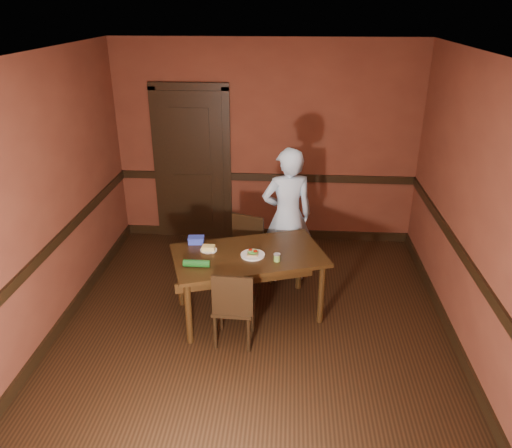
# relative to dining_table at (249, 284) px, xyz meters

# --- Properties ---
(floor) EXTENTS (4.00, 4.50, 0.01)m
(floor) POSITION_rel_dining_table_xyz_m (0.08, -0.33, -0.36)
(floor) COLOR black
(floor) RESTS_ON ground
(ceiling) EXTENTS (4.00, 4.50, 0.01)m
(ceiling) POSITION_rel_dining_table_xyz_m (0.08, -0.33, 2.34)
(ceiling) COLOR silver
(ceiling) RESTS_ON ground
(wall_back) EXTENTS (4.00, 0.02, 2.70)m
(wall_back) POSITION_rel_dining_table_xyz_m (0.08, 1.92, 0.99)
(wall_back) COLOR brown
(wall_back) RESTS_ON ground
(wall_front) EXTENTS (4.00, 0.02, 2.70)m
(wall_front) POSITION_rel_dining_table_xyz_m (0.08, -2.58, 0.99)
(wall_front) COLOR brown
(wall_front) RESTS_ON ground
(wall_left) EXTENTS (0.02, 4.50, 2.70)m
(wall_left) POSITION_rel_dining_table_xyz_m (-1.92, -0.33, 0.99)
(wall_left) COLOR brown
(wall_left) RESTS_ON ground
(wall_right) EXTENTS (0.02, 4.50, 2.70)m
(wall_right) POSITION_rel_dining_table_xyz_m (2.08, -0.33, 0.99)
(wall_right) COLOR brown
(wall_right) RESTS_ON ground
(dado_back) EXTENTS (4.00, 0.03, 0.10)m
(dado_back) POSITION_rel_dining_table_xyz_m (0.08, 1.90, 0.54)
(dado_back) COLOR black
(dado_back) RESTS_ON ground
(dado_left) EXTENTS (0.03, 4.50, 0.10)m
(dado_left) POSITION_rel_dining_table_xyz_m (-1.91, -0.33, 0.54)
(dado_left) COLOR black
(dado_left) RESTS_ON ground
(dado_right) EXTENTS (0.03, 4.50, 0.10)m
(dado_right) POSITION_rel_dining_table_xyz_m (2.06, -0.33, 0.54)
(dado_right) COLOR black
(dado_right) RESTS_ON ground
(baseboard_back) EXTENTS (4.00, 0.03, 0.12)m
(baseboard_back) POSITION_rel_dining_table_xyz_m (0.08, 1.90, -0.30)
(baseboard_back) COLOR black
(baseboard_back) RESTS_ON ground
(baseboard_left) EXTENTS (0.03, 4.50, 0.12)m
(baseboard_left) POSITION_rel_dining_table_xyz_m (-1.91, -0.33, -0.30)
(baseboard_left) COLOR black
(baseboard_left) RESTS_ON ground
(baseboard_right) EXTENTS (0.03, 4.50, 0.12)m
(baseboard_right) POSITION_rel_dining_table_xyz_m (2.06, -0.33, -0.30)
(baseboard_right) COLOR black
(baseboard_right) RESTS_ON ground
(door) EXTENTS (1.05, 0.07, 2.20)m
(door) POSITION_rel_dining_table_xyz_m (-0.92, 1.88, 0.73)
(door) COLOR black
(door) RESTS_ON ground
(dining_table) EXTENTS (1.73, 1.31, 0.72)m
(dining_table) POSITION_rel_dining_table_xyz_m (0.00, 0.00, 0.00)
(dining_table) COLOR black
(dining_table) RESTS_ON floor
(chair_far) EXTENTS (0.51, 0.51, 0.85)m
(chair_far) POSITION_rel_dining_table_xyz_m (-0.01, 0.53, 0.06)
(chair_far) COLOR black
(chair_far) RESTS_ON floor
(chair_near) EXTENTS (0.40, 0.40, 0.82)m
(chair_near) POSITION_rel_dining_table_xyz_m (-0.10, -0.48, 0.05)
(chair_near) COLOR black
(chair_near) RESTS_ON floor
(person) EXTENTS (0.67, 0.53, 1.64)m
(person) POSITION_rel_dining_table_xyz_m (0.39, 0.78, 0.46)
(person) COLOR #B0D1EB
(person) RESTS_ON floor
(sandwich_plate) EXTENTS (0.25, 0.25, 0.06)m
(sandwich_plate) POSITION_rel_dining_table_xyz_m (0.05, -0.04, 0.38)
(sandwich_plate) COLOR white
(sandwich_plate) RESTS_ON dining_table
(sauce_jar) EXTENTS (0.07, 0.07, 0.08)m
(sauce_jar) POSITION_rel_dining_table_xyz_m (0.30, -0.13, 0.40)
(sauce_jar) COLOR #66943F
(sauce_jar) RESTS_ON dining_table
(cheese_saucer) EXTENTS (0.18, 0.18, 0.05)m
(cheese_saucer) POSITION_rel_dining_table_xyz_m (-0.42, 0.04, 0.38)
(cheese_saucer) COLOR white
(cheese_saucer) RESTS_ON dining_table
(food_tub) EXTENTS (0.18, 0.13, 0.07)m
(food_tub) POSITION_rel_dining_table_xyz_m (-0.58, 0.21, 0.40)
(food_tub) COLOR blue
(food_tub) RESTS_ON dining_table
(wrapped_veg) EXTENTS (0.26, 0.08, 0.07)m
(wrapped_veg) POSITION_rel_dining_table_xyz_m (-0.48, -0.31, 0.40)
(wrapped_veg) COLOR #134C17
(wrapped_veg) RESTS_ON dining_table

